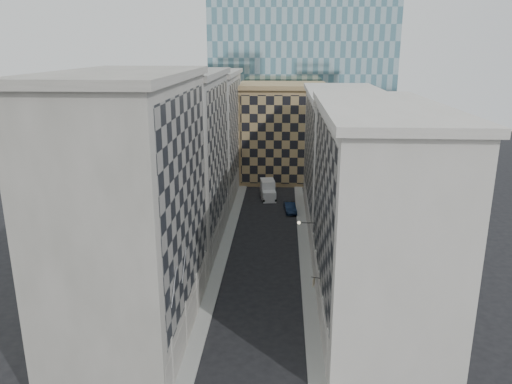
% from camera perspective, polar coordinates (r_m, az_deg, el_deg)
% --- Properties ---
extents(sidewalk_west, '(1.50, 100.00, 0.15)m').
position_cam_1_polar(sidewalk_west, '(65.63, -3.67, -6.63)').
color(sidewalk_west, gray).
rests_on(sidewalk_west, ground).
extents(sidewalk_east, '(1.50, 100.00, 0.15)m').
position_cam_1_polar(sidewalk_east, '(65.28, 5.58, -6.81)').
color(sidewalk_east, gray).
rests_on(sidewalk_east, ground).
extents(bldg_left_a, '(10.80, 22.80, 23.70)m').
position_cam_1_polar(bldg_left_a, '(45.20, -13.89, -1.94)').
color(bldg_left_a, gray).
rests_on(bldg_left_a, ground).
extents(bldg_left_b, '(10.80, 22.80, 22.70)m').
position_cam_1_polar(bldg_left_b, '(65.92, -8.42, 3.61)').
color(bldg_left_b, gray).
rests_on(bldg_left_b, ground).
extents(bldg_left_c, '(10.80, 22.80, 21.70)m').
position_cam_1_polar(bldg_left_c, '(87.27, -5.57, 6.47)').
color(bldg_left_c, gray).
rests_on(bldg_left_c, ground).
extents(bldg_right_a, '(10.80, 26.80, 20.70)m').
position_cam_1_polar(bldg_right_a, '(48.30, 13.30, -2.60)').
color(bldg_right_a, beige).
rests_on(bldg_right_a, ground).
extents(bldg_right_b, '(10.80, 28.80, 19.70)m').
position_cam_1_polar(bldg_right_b, '(74.21, 9.80, 3.80)').
color(bldg_right_b, beige).
rests_on(bldg_right_b, ground).
extents(tan_block, '(16.80, 14.80, 18.80)m').
position_cam_1_polar(tan_block, '(99.23, 3.00, 6.89)').
color(tan_block, '#9D8053').
rests_on(tan_block, ground).
extents(church_tower, '(7.20, 7.20, 51.50)m').
position_cam_1_polar(church_tower, '(112.04, 2.10, 16.97)').
color(church_tower, '#2D2823').
rests_on(church_tower, ground).
extents(flagpoles_left, '(0.10, 6.33, 2.33)m').
position_cam_1_polar(flagpoles_left, '(40.89, -8.77, -9.40)').
color(flagpoles_left, gray).
rests_on(flagpoles_left, ground).
extents(bracket_lamp, '(1.98, 0.36, 0.36)m').
position_cam_1_polar(bracket_lamp, '(57.42, 5.11, -3.52)').
color(bracket_lamp, black).
rests_on(bracket_lamp, ground).
extents(box_truck, '(3.08, 5.97, 3.13)m').
position_cam_1_polar(box_truck, '(87.27, 1.37, 0.16)').
color(box_truck, silver).
rests_on(box_truck, ground).
extents(dark_car, '(2.23, 4.97, 1.58)m').
position_cam_1_polar(dark_car, '(80.12, 3.90, -1.79)').
color(dark_car, '#0D1A32').
rests_on(dark_car, ground).
extents(shop_sign, '(0.89, 0.78, 0.88)m').
position_cam_1_polar(shop_sign, '(49.11, 6.63, -10.14)').
color(shop_sign, black).
rests_on(shop_sign, ground).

